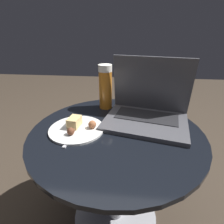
# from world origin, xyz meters

# --- Properties ---
(ground_plane) EXTENTS (6.00, 6.00, 0.00)m
(ground_plane) POSITION_xyz_m (0.00, 0.00, 0.00)
(ground_plane) COLOR #382D23
(table) EXTENTS (0.71, 0.71, 0.55)m
(table) POSITION_xyz_m (0.00, 0.00, 0.38)
(table) COLOR #9E9EA3
(table) RESTS_ON ground_plane
(laptop) EXTENTS (0.40, 0.33, 0.28)m
(laptop) POSITION_xyz_m (0.13, 0.11, 0.60)
(laptop) COLOR #47474C
(laptop) RESTS_ON table
(beer_glass) EXTENTS (0.07, 0.07, 0.22)m
(beer_glass) POSITION_xyz_m (-0.07, 0.23, 0.66)
(beer_glass) COLOR #C6701E
(beer_glass) RESTS_ON table
(snack_plate) EXTENTS (0.23, 0.23, 0.05)m
(snack_plate) POSITION_xyz_m (-0.16, -0.01, 0.56)
(snack_plate) COLOR silver
(snack_plate) RESTS_ON table
(fork) EXTENTS (0.03, 0.16, 0.00)m
(fork) POSITION_xyz_m (-0.17, -0.05, 0.55)
(fork) COLOR #B2B2B7
(fork) RESTS_ON table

